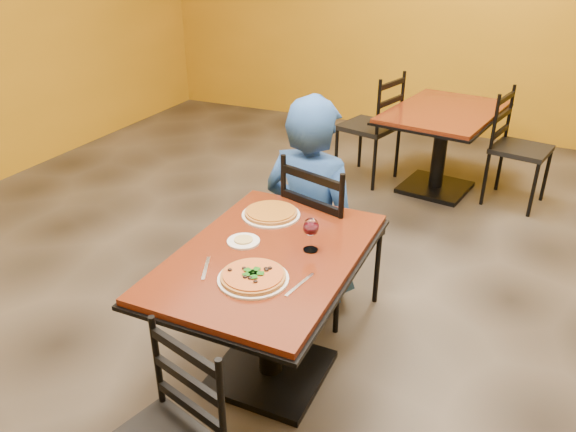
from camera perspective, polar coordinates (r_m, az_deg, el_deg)
The scene contains 16 objects.
floor at distance 3.40m, azimuth 2.00°, elevation -10.74°, with size 7.00×8.00×0.01m, color black.
table_main at distance 2.71m, azimuth -1.94°, elevation -7.26°, with size 0.83×1.23×0.75m.
table_second at distance 5.07m, azimuth 15.58°, elevation 8.43°, with size 1.04×1.37×0.75m.
chair_main_far at distance 3.30m, azimuth 4.57°, elevation -1.78°, with size 0.45×0.45×1.00m, color black, non-canonical shape.
chair_second_left at distance 5.22m, azimuth 8.30°, elevation 9.05°, with size 0.46×0.46×1.01m, color black, non-canonical shape.
chair_second_right at distance 5.05m, azimuth 22.88°, elevation 6.28°, with size 0.43×0.43×0.96m, color black, non-canonical shape.
diner at distance 3.35m, azimuth 2.43°, elevation 1.67°, with size 0.64×0.42×1.30m, color navy.
plate_main at distance 2.40m, azimuth -3.60°, elevation -6.48°, with size 0.31×0.31×0.01m, color white.
pizza_main at distance 2.40m, azimuth -3.61°, elevation -6.16°, with size 0.28×0.28×0.02m, color maroon.
plate_far at distance 2.94m, azimuth -1.76°, elevation 0.12°, with size 0.31×0.31×0.01m, color white.
pizza_far at distance 2.93m, azimuth -1.77°, elevation 0.40°, with size 0.28×0.28×0.02m, color gold.
side_plate at distance 2.69m, azimuth -4.61°, elevation -2.61°, with size 0.16×0.16×0.01m, color white.
dip at distance 2.69m, azimuth -4.62°, elevation -2.45°, with size 0.09×0.09×0.01m, color tan.
wine_glass at distance 2.58m, azimuth 2.37°, elevation -1.79°, with size 0.08×0.08×0.18m, color white, non-canonical shape.
fork at distance 2.51m, azimuth -8.46°, elevation -5.33°, with size 0.01×0.19×0.00m, color silver.
knife at distance 2.37m, azimuth 1.23°, elevation -7.05°, with size 0.01×0.21×0.00m, color silver.
Camera 1 is at (1.01, -2.50, 2.07)m, focal length 34.53 mm.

